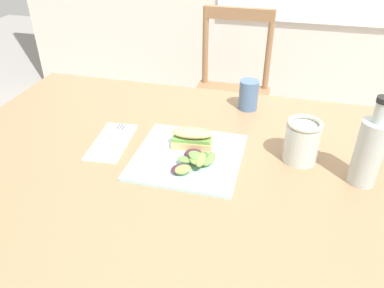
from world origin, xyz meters
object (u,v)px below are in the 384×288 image
object	(u,v)px
sandwich_half_front	(192,138)
bottle_cold_brew	(368,155)
chair_wooden_far	(230,95)
cup_extra_side	(248,95)
dining_table	(190,199)
plate_lunch	(188,157)
fork_on_napkin	(114,137)
mason_jar_iced_tea	(302,143)

from	to	relation	value
sandwich_half_front	bottle_cold_brew	bearing A→B (deg)	-4.59
chair_wooden_far	cup_extra_side	xyz separation A→B (m)	(0.16, -0.71, 0.34)
chair_wooden_far	dining_table	bearing A→B (deg)	-86.87
sandwich_half_front	dining_table	bearing A→B (deg)	-80.47
dining_table	plate_lunch	size ratio (longest dim) A/B	5.02
chair_wooden_far	fork_on_napkin	distance (m)	1.05
sandwich_half_front	fork_on_napkin	size ratio (longest dim) A/B	0.62
chair_wooden_far	sandwich_half_front	distance (m)	1.05
dining_table	mason_jar_iced_tea	world-z (taller)	mason_jar_iced_tea
bottle_cold_brew	cup_extra_side	world-z (taller)	bottle_cold_brew
chair_wooden_far	sandwich_half_front	world-z (taller)	chair_wooden_far
chair_wooden_far	bottle_cold_brew	world-z (taller)	bottle_cold_brew
plate_lunch	cup_extra_side	distance (m)	0.35
bottle_cold_brew	cup_extra_side	xyz separation A→B (m)	(-0.32, 0.32, -0.03)
sandwich_half_front	chair_wooden_far	bearing A→B (deg)	92.63
bottle_cold_brew	mason_jar_iced_tea	xyz separation A→B (m)	(-0.15, 0.06, -0.03)
dining_table	chair_wooden_far	world-z (taller)	chair_wooden_far
sandwich_half_front	fork_on_napkin	distance (m)	0.23
sandwich_half_front	cup_extra_side	bearing A→B (deg)	68.18
chair_wooden_far	mason_jar_iced_tea	world-z (taller)	chair_wooden_far
fork_on_napkin	bottle_cold_brew	size ratio (longest dim) A/B	0.83
plate_lunch	bottle_cold_brew	xyz separation A→B (m)	(0.43, 0.01, 0.07)
sandwich_half_front	fork_on_napkin	world-z (taller)	sandwich_half_front
dining_table	cup_extra_side	xyz separation A→B (m)	(0.10, 0.36, 0.16)
plate_lunch	fork_on_napkin	distance (m)	0.23
bottle_cold_brew	mason_jar_iced_tea	bearing A→B (deg)	158.26
bottle_cold_brew	sandwich_half_front	bearing A→B (deg)	175.41
mason_jar_iced_tea	cup_extra_side	distance (m)	0.31
plate_lunch	bottle_cold_brew	size ratio (longest dim) A/B	1.23
plate_lunch	mason_jar_iced_tea	xyz separation A→B (m)	(0.28, 0.07, 0.05)
bottle_cold_brew	cup_extra_side	bearing A→B (deg)	134.55
mason_jar_iced_tea	plate_lunch	bearing A→B (deg)	-166.79
fork_on_napkin	sandwich_half_front	bearing A→B (deg)	0.60
sandwich_half_front	cup_extra_side	distance (m)	0.31
chair_wooden_far	plate_lunch	size ratio (longest dim) A/B	3.14
plate_lunch	fork_on_napkin	bearing A→B (deg)	170.11
plate_lunch	cup_extra_side	size ratio (longest dim) A/B	2.86
fork_on_napkin	mason_jar_iced_tea	world-z (taller)	mason_jar_iced_tea
cup_extra_side	plate_lunch	bearing A→B (deg)	-109.20
chair_wooden_far	fork_on_napkin	bearing A→B (deg)	-100.53
bottle_cold_brew	cup_extra_side	distance (m)	0.45
sandwich_half_front	cup_extra_side	xyz separation A→B (m)	(0.11, 0.29, 0.01)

